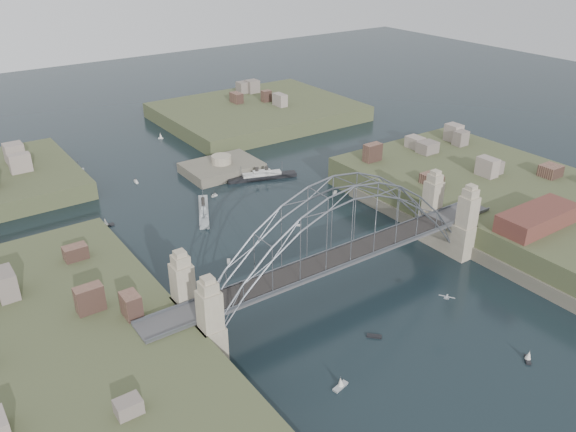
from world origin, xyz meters
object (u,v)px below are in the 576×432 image
Objects in this scene: bridge at (341,239)px; naval_cruiser_near at (204,211)px; naval_cruiser_far at (77,178)px; ocean_liner at (262,176)px; wharf_shed at (538,218)px; fort_island at (222,174)px.

naval_cruiser_near is (-5.61, 48.12, -11.49)m from bridge.
ocean_liner is (45.01, -29.79, 0.02)m from naval_cruiser_far.
naval_cruiser_near is 0.84× the size of ocean_liner.
bridge is at bearing -108.07° from ocean_liner.
wharf_shed reaches higher than naval_cruiser_far.
naval_cruiser_far is at bearing 153.66° from fort_island.
ocean_liner is at bearing 108.77° from wharf_shed.
ocean_liner is (7.22, -11.09, 1.13)m from fort_island.
wharf_shed is at bearing -71.23° from ocean_liner.
fort_island is 90.48m from wharf_shed.
ocean_liner is (24.83, 10.79, -0.05)m from naval_cruiser_near.
fort_island is 1.28× the size of naval_cruiser_near.
wharf_shed reaches higher than naval_cruiser_near.
bridge is 5.95× the size of naval_cruiser_far.
bridge is 3.82× the size of fort_island.
ocean_liner is at bearing -56.93° from fort_island.
ocean_liner is (-24.78, 72.91, -9.21)m from wharf_shed.
wharf_shed is at bearing -55.80° from naval_cruiser_far.
fort_island is 13.28m from ocean_liner.
naval_cruiser_near is 1.22× the size of naval_cruiser_far.
ocean_liner reaches higher than naval_cruiser_far.
fort_island is (12.00, 70.00, -12.66)m from bridge.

